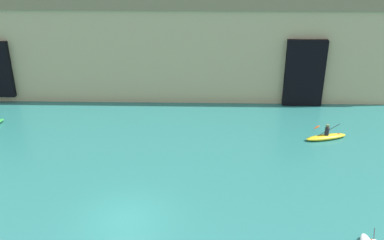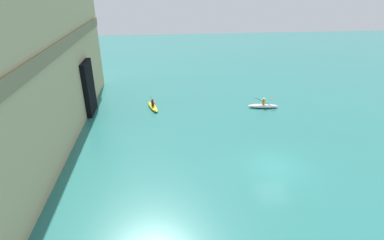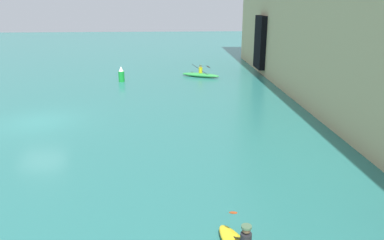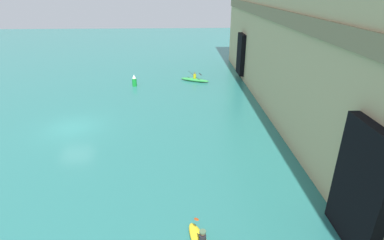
{
  "view_description": "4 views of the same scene",
  "coord_description": "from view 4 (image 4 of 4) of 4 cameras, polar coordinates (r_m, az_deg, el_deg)",
  "views": [
    {
      "loc": [
        3.76,
        -17.56,
        13.24
      ],
      "look_at": [
        3.11,
        8.4,
        1.76
      ],
      "focal_mm": 40.0,
      "sensor_mm": 36.0,
      "label": 1
    },
    {
      "loc": [
        -18.13,
        8.31,
        12.94
      ],
      "look_at": [
        5.22,
        5.77,
        1.77
      ],
      "focal_mm": 28.0,
      "sensor_mm": 36.0,
      "label": 2
    },
    {
      "loc": [
        20.56,
        7.39,
        6.65
      ],
      "look_at": [
        2.4,
        8.55,
        0.72
      ],
      "focal_mm": 35.0,
      "sensor_mm": 36.0,
      "label": 3
    },
    {
      "loc": [
        21.61,
        8.48,
        10.21
      ],
      "look_at": [
        3.32,
        9.27,
        1.97
      ],
      "focal_mm": 28.0,
      "sensor_mm": 36.0,
      "label": 4
    }
  ],
  "objects": [
    {
      "name": "kayak_green",
      "position": [
        35.16,
        0.51,
        7.73
      ],
      "size": [
        2.15,
        3.45,
        1.11
      ],
      "rotation": [
        0.0,
        0.0,
        4.27
      ],
      "color": "green",
      "rests_on": "ground"
    },
    {
      "name": "ground_plane",
      "position": [
        25.36,
        -21.77,
        -1.35
      ],
      "size": [
        120.0,
        120.0,
        0.0
      ],
      "primitive_type": "plane",
      "color": "#28706B"
    },
    {
      "name": "cliff_bluff",
      "position": [
        24.92,
        24.9,
        16.32
      ],
      "size": [
        44.67,
        7.67,
        15.42
      ],
      "color": "tan",
      "rests_on": "ground"
    },
    {
      "name": "marker_buoy",
      "position": [
        33.93,
        -10.93,
        7.35
      ],
      "size": [
        0.49,
        0.49,
        1.29
      ],
      "color": "green",
      "rests_on": "ground"
    }
  ]
}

